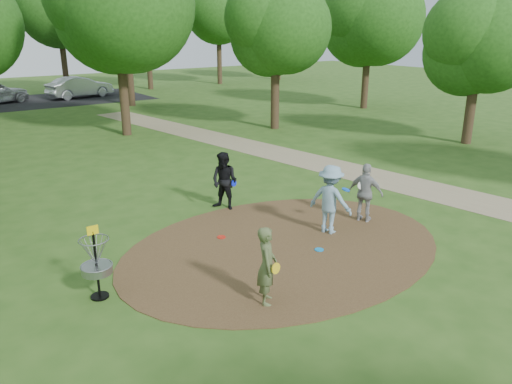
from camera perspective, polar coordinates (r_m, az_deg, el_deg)
ground at (r=12.34m, az=3.28°, el=-6.29°), size 100.00×100.00×0.00m
dirt_clearing at (r=12.33m, az=3.28°, el=-6.25°), size 8.40×8.40×0.02m
footpath at (r=18.04m, az=15.46°, el=1.17°), size 7.55×39.89×0.01m
parking_lot at (r=40.06m, az=-22.65°, el=9.65°), size 14.00×8.00×0.01m
player_observer_with_disc at (r=9.65m, az=1.25°, el=-8.42°), size 0.65×0.69×1.59m
player_throwing_with_disc at (r=12.97m, az=8.50°, el=-0.86°), size 1.25×1.33×1.82m
player_walking_with_disc at (r=14.57m, az=-3.62°, el=1.24°), size 0.96×1.04×1.71m
player_waiting_with_disc at (r=13.94m, az=12.41°, el=-0.11°), size 0.77×1.04×1.65m
disc_ground_blue at (r=12.20m, az=7.23°, el=-6.55°), size 0.22×0.22×0.02m
disc_ground_red at (r=12.83m, az=-3.98°, el=-5.16°), size 0.22×0.22×0.02m
car_right at (r=40.62m, az=-19.49°, el=11.24°), size 5.02×2.54×1.58m
disc_golf_basket at (r=10.27m, az=-17.86°, el=-7.14°), size 0.63×0.63×1.54m
tree_ring at (r=19.96m, az=-14.12°, el=18.13°), size 37.61×45.85×9.14m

